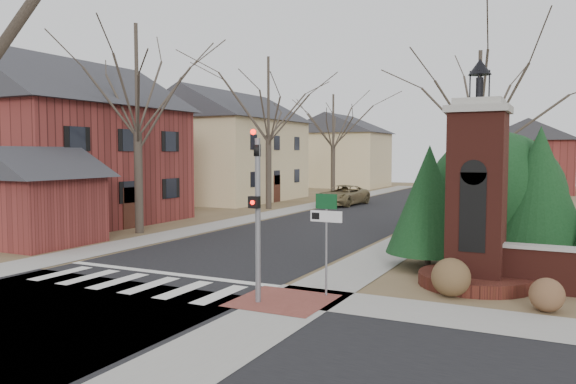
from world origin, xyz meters
The scene contains 27 objects.
ground centered at (0.00, 0.00, 0.00)m, with size 120.00×120.00×0.00m, color brown.
main_street centered at (0.00, 22.00, 0.01)m, with size 8.00×70.00×0.01m, color black.
cross_street centered at (0.00, -3.00, 0.01)m, with size 120.00×8.00×0.01m, color black.
crosswalk_zone centered at (0.00, 0.80, 0.01)m, with size 8.00×2.20×0.02m, color silver.
stop_bar centered at (0.00, 2.30, 0.01)m, with size 8.00×0.35×0.02m, color silver.
sidewalk_right_main centered at (5.20, 22.00, 0.01)m, with size 2.00×60.00×0.02m, color gray.
sidewalk_left centered at (-5.20, 22.00, 0.01)m, with size 2.00×60.00×0.02m, color gray.
curb_apron centered at (4.80, 1.00, 0.01)m, with size 2.40×2.40×0.02m, color brown.
traffic_signal_pole centered at (4.30, 0.57, 2.59)m, with size 0.28×0.41×4.50m.
sign_post centered at (5.59, 1.99, 1.95)m, with size 0.90×0.07×2.75m.
brick_gate_monument centered at (9.00, 4.99, 2.17)m, with size 3.20×3.20×6.47m.
house_brick_left centered at (-13.01, 9.99, 4.66)m, with size 9.80×11.80×9.42m.
house_stucco_left centered at (-13.50, 27.00, 4.59)m, with size 9.80×12.80×9.28m.
garage_left centered at (-8.52, 4.49, 2.24)m, with size 4.80×4.80×4.29m.
house_distant_left centered at (-12.01, 48.00, 4.25)m, with size 10.80×8.80×8.53m.
house_distant_right centered at (7.99, 47.99, 3.65)m, with size 8.80×8.80×7.30m.
evergreen_near centered at (7.20, 7.00, 2.30)m, with size 2.80×2.80×4.10m.
evergreen_mid centered at (10.50, 8.20, 2.60)m, with size 3.40×3.40×4.70m.
evergreen_mass centered at (9.00, 9.50, 2.40)m, with size 4.80×4.80×4.80m, color #113316.
bare_tree_0 centered at (-7.00, 9.00, 7.70)m, with size 8.05×8.05×11.15m.
bare_tree_1 centered at (-7.00, 22.00, 8.03)m, with size 8.40×8.40×11.64m.
bare_tree_2 centered at (-7.50, 35.00, 7.03)m, with size 7.35×7.35×10.19m.
bare_tree_3 centered at (7.50, 16.00, 6.69)m, with size 7.00×7.00×9.70m.
pickup_truck centered at (-3.40, 26.75, 0.73)m, with size 2.42×5.26×1.46m, color olive.
distant_car centered at (1.92, 40.03, 0.79)m, with size 1.66×4.77×1.57m, color #2F3036.
dry_shrub_left centered at (8.60, 3.44, 0.52)m, with size 1.04×1.04×1.04m, color brown.
dry_shrub_right centered at (10.94, 3.00, 0.41)m, with size 0.82×0.82×0.82m, color brown.
Camera 1 is at (11.29, -11.71, 3.83)m, focal length 35.00 mm.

